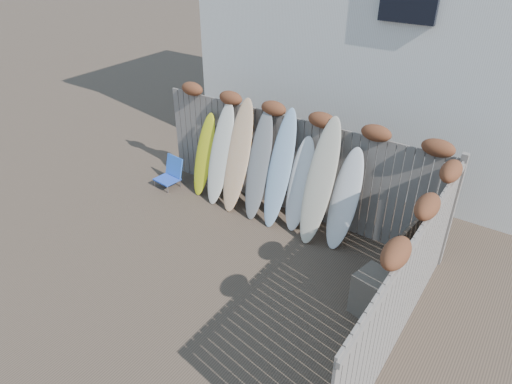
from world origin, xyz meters
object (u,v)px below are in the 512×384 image
Objects in this scene: beach_chair at (171,173)px; lattice_panel at (409,263)px; surfboard_0 at (204,155)px; wooden_crate at (376,296)px.

lattice_panel is (5.48, -0.67, 0.49)m from beach_chair.
surfboard_0 reaches higher than lattice_panel.
surfboard_0 reaches higher than wooden_crate.
surfboard_0 is (-4.67, 0.91, 0.07)m from lattice_panel.
wooden_crate is at bearing -113.92° from lattice_panel.
lattice_panel is (0.26, 0.46, 0.44)m from wooden_crate.
beach_chair is 0.41× the size of lattice_panel.
beach_chair is at bearing 179.12° from lattice_panel.
beach_chair is 5.33m from wooden_crate.
lattice_panel is 0.88× the size of surfboard_0.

